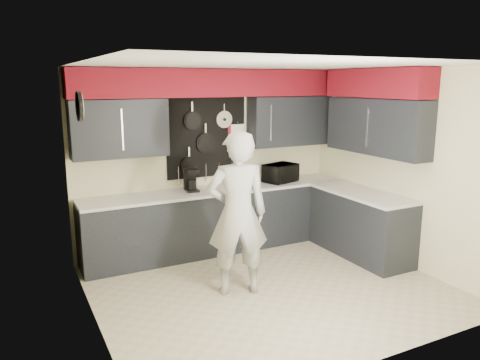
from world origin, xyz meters
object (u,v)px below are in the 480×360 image
microwave (280,173)px  person (237,214)px  knife_block (247,178)px  utensil_crock (237,180)px  coffee_maker (191,179)px

microwave → person: bearing=-153.5°
knife_block → utensil_crock: knife_block is taller
microwave → person: (-1.42, -1.36, -0.11)m
knife_block → person: size_ratio=0.12×
knife_block → person: person is taller
knife_block → utensil_crock: 0.16m
microwave → knife_block: (-0.58, -0.01, -0.02)m
microwave → utensil_crock: (-0.72, 0.06, -0.05)m
knife_block → utensil_crock: (-0.14, 0.07, -0.03)m
utensil_crock → person: 1.59m
knife_block → coffee_maker: bearing=173.2°
microwave → person: size_ratio=0.26×
knife_block → utensil_crock: size_ratio=1.32×
microwave → coffee_maker: coffee_maker is taller
microwave → coffee_maker: size_ratio=1.57×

